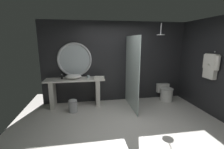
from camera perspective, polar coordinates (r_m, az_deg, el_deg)
name	(u,v)px	position (r m, az deg, el deg)	size (l,w,h in m)	color
ground_plane	(133,129)	(3.80, 7.60, -19.23)	(5.76, 5.76, 0.00)	silver
back_wall_panel	(117,62)	(5.14, 1.80, 4.62)	(4.80, 0.10, 2.60)	#232326
side_wall_right	(205,65)	(5.15, 31.23, 2.88)	(0.10, 2.47, 2.60)	#232326
vanity_counter	(75,89)	(4.89, -13.34, -5.22)	(1.77, 0.53, 0.86)	silver
vessel_sink	(73,76)	(4.81, -14.05, -0.69)	(0.49, 0.40, 0.18)	white
tumbler_cup	(88,77)	(4.78, -8.73, -0.83)	(0.08, 0.08, 0.09)	silver
soap_dispenser	(62,77)	(4.87, -18.06, -0.82)	(0.07, 0.07, 0.15)	black
round_wall_mirror	(75,60)	(4.95, -13.66, 5.34)	(1.06, 0.07, 1.06)	#B7B7BC
shower_glass_panel	(132,73)	(4.57, 7.31, 0.57)	(0.02, 1.32, 2.13)	silver
rain_shower_head	(161,34)	(4.93, 17.53, 14.09)	(0.23, 0.23, 0.35)	#B7B7BC
hanging_bathrobe	(211,65)	(4.80, 32.63, 2.88)	(0.20, 0.51, 0.72)	#B7B7BC
toilet	(166,93)	(5.62, 19.16, -6.35)	(0.42, 0.60, 0.52)	white
waste_bin	(73,106)	(4.61, -14.23, -11.04)	(0.25, 0.25, 0.37)	#B7B7BC
folded_hand_towel	(99,78)	(4.63, -4.70, -1.23)	(0.29, 0.19, 0.08)	silver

